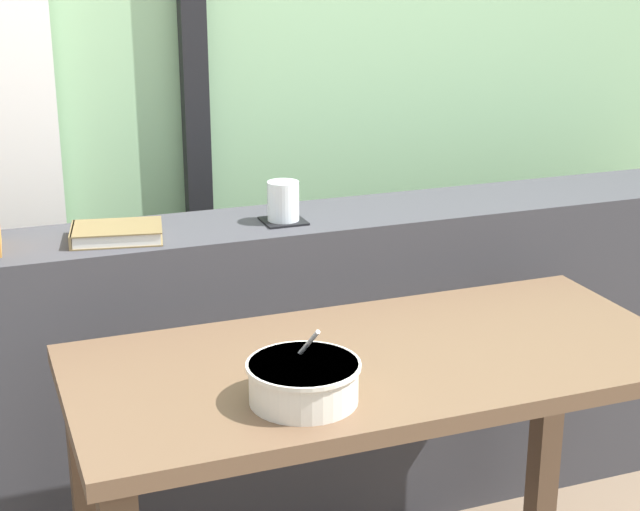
{
  "coord_description": "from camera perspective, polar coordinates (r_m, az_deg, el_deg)",
  "views": [
    {
      "loc": [
        -0.75,
        -1.62,
        1.48
      ],
      "look_at": [
        0.0,
        0.39,
        0.78
      ],
      "focal_mm": 54.8,
      "sensor_mm": 36.0,
      "label": 1
    }
  ],
  "objects": [
    {
      "name": "window_divider_post",
      "position": [
        2.73,
        -7.51,
        14.01
      ],
      "size": [
        0.07,
        0.05,
        2.6
      ],
      "primitive_type": "cube",
      "color": "black",
      "rests_on": "ground"
    },
    {
      "name": "dark_console_ledge",
      "position": [
        2.53,
        -1.4,
        -6.87
      ],
      "size": [
        2.8,
        0.29,
        0.83
      ],
      "primitive_type": "cube",
      "color": "#38383D",
      "rests_on": "ground"
    },
    {
      "name": "breakfast_table",
      "position": [
        1.99,
        3.55,
        -8.89
      ],
      "size": [
        1.23,
        0.57,
        0.7
      ],
      "color": "brown",
      "rests_on": "ground"
    },
    {
      "name": "coaster_square",
      "position": [
        2.35,
        -2.15,
        2.03
      ],
      "size": [
        0.1,
        0.1,
        0.0
      ],
      "primitive_type": "cube",
      "color": "black",
      "rests_on": "dark_console_ledge"
    },
    {
      "name": "juice_glass",
      "position": [
        2.34,
        -2.16,
        3.13
      ],
      "size": [
        0.08,
        0.08,
        0.09
      ],
      "color": "white",
      "rests_on": "coaster_square"
    },
    {
      "name": "closed_book",
      "position": [
        2.26,
        -11.83,
        1.3
      ],
      "size": [
        0.23,
        0.18,
        0.03
      ],
      "color": "brown",
      "rests_on": "dark_console_ledge"
    },
    {
      "name": "soup_bowl",
      "position": [
        1.75,
        -0.97,
        -7.39
      ],
      "size": [
        0.21,
        0.21,
        0.15
      ],
      "color": "silver",
      "rests_on": "breakfast_table"
    }
  ]
}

